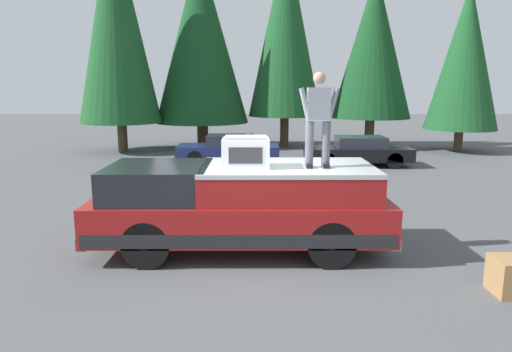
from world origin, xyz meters
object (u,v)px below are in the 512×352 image
parked_car_black (358,151)px  wooden_crate (512,276)px  pickup_truck (241,206)px  parked_car_navy (229,149)px  compressor_unit (246,152)px  person_on_truck_bed (318,117)px

parked_car_black → wooden_crate: 11.48m
pickup_truck → parked_car_navy: bearing=4.5°
compressor_unit → person_on_truck_bed: bearing=-90.6°
pickup_truck → compressor_unit: compressor_unit is taller
pickup_truck → wooden_crate: 4.60m
pickup_truck → wooden_crate: size_ratio=9.89×
pickup_truck → person_on_truck_bed: bearing=-98.4°
person_on_truck_bed → wooden_crate: size_ratio=3.02×
parked_car_black → wooden_crate: size_ratio=7.32×
person_on_truck_bed → wooden_crate: bearing=-122.0°
pickup_truck → parked_car_navy: 10.23m
parked_car_navy → wooden_crate: (-12.11, -4.94, -0.30)m
compressor_unit → wooden_crate: compressor_unit is taller
pickup_truck → compressor_unit: (-0.19, -0.11, 1.05)m
pickup_truck → parked_car_navy: pickup_truck is taller
pickup_truck → person_on_truck_bed: person_on_truck_bed is taller
compressor_unit → parked_car_black: bearing=-23.5°
compressor_unit → parked_car_navy: 10.51m
compressor_unit → wooden_crate: 4.69m
parked_car_navy → wooden_crate: bearing=-157.8°
parked_car_black → compressor_unit: bearing=156.5°
wooden_crate → person_on_truck_bed: bearing=58.0°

